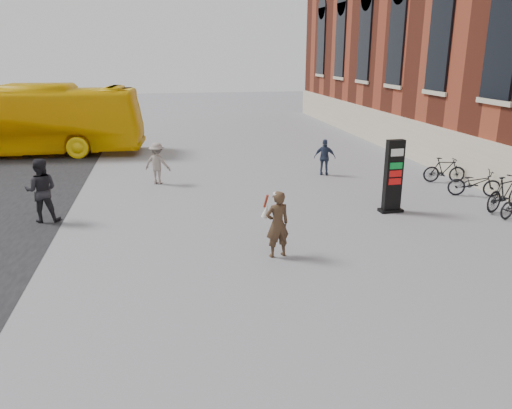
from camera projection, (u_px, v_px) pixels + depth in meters
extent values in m
plane|color=#9E9EA3|center=(245.00, 247.00, 12.88)|extent=(100.00, 100.00, 0.00)
cube|color=beige|center=(454.00, 154.00, 19.90)|extent=(0.18, 44.00, 1.80)
cube|color=black|center=(393.00, 176.00, 15.39)|extent=(0.56, 0.25, 2.28)
cube|color=black|center=(390.00, 210.00, 15.72)|extent=(0.75, 0.40, 0.09)
cube|color=white|center=(395.00, 152.00, 15.16)|extent=(0.42, 0.27, 0.23)
cube|color=#086925|center=(394.00, 165.00, 15.28)|extent=(0.42, 0.27, 0.20)
cube|color=#A10C0C|center=(393.00, 173.00, 15.36)|extent=(0.42, 0.27, 0.20)
cube|color=#A10C0C|center=(393.00, 180.00, 15.43)|extent=(0.42, 0.27, 0.20)
imported|color=#3D2B1B|center=(277.00, 224.00, 12.07)|extent=(0.68, 0.51, 1.67)
cylinder|color=white|center=(278.00, 194.00, 11.85)|extent=(0.23, 0.23, 0.06)
cone|color=white|center=(281.00, 209.00, 12.27)|extent=(0.24, 0.27, 0.40)
cylinder|color=maroon|center=(281.00, 199.00, 12.20)|extent=(0.13, 0.15, 0.35)
cone|color=white|center=(266.00, 211.00, 12.13)|extent=(0.26, 0.24, 0.40)
cylinder|color=maroon|center=(266.00, 201.00, 12.06)|extent=(0.15, 0.13, 0.35)
imported|color=yellow|center=(14.00, 120.00, 23.89)|extent=(12.20, 3.81, 3.35)
imported|color=black|center=(41.00, 190.00, 14.57)|extent=(0.94, 0.74, 1.90)
imported|color=gray|center=(157.00, 163.00, 18.81)|extent=(1.17, 0.97, 1.58)
imported|color=#2C3751|center=(325.00, 157.00, 20.15)|extent=(0.93, 0.65, 1.47)
imported|color=black|center=(506.00, 193.00, 15.73)|extent=(1.94, 1.20, 1.13)
imported|color=black|center=(475.00, 183.00, 17.28)|extent=(1.88, 1.17, 0.93)
imported|color=black|center=(444.00, 170.00, 19.11)|extent=(1.67, 0.77, 0.97)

